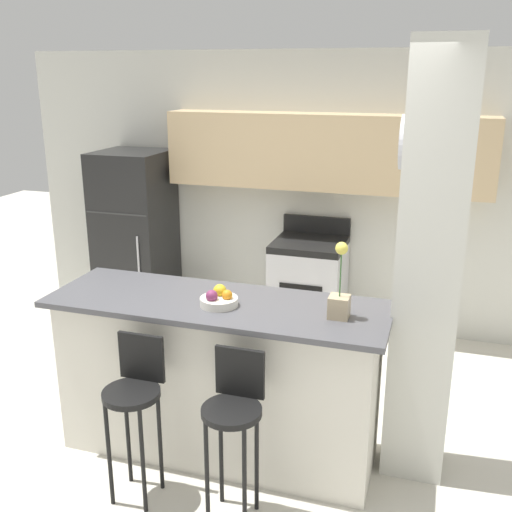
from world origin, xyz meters
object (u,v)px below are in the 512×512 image
Objects in this scene: fruit_bowl at (219,299)px; bar_stool_left at (135,396)px; bar_stool_right at (234,413)px; trash_bin at (179,311)px; stove_range at (308,288)px; orchid_vase at (340,297)px; refrigerator at (136,236)px.

bar_stool_left is at bearing -125.71° from fruit_bowl.
trash_bin is at bearing 121.57° from bar_stool_right.
trash_bin is (-0.75, 2.17, -0.45)m from bar_stool_left.
stove_range is 1.24m from trash_bin.
fruit_bowl is (-0.71, -0.04, -0.08)m from orchid_vase.
orchid_vase is at bearing -72.74° from stove_range.
bar_stool_left is at bearing -61.77° from refrigerator.
bar_stool_right is at bearing -86.47° from stove_range.
refrigerator reaches higher than orchid_vase.
bar_stool_right is 4.29× the size of fruit_bowl.
orchid_vase is at bearing 25.74° from bar_stool_left.
stove_range is 2.48m from bar_stool_left.
refrigerator is 1.70× the size of bar_stool_left.
stove_range is at bearing 79.85° from bar_stool_left.
orchid_vase reaches higher than stove_range.
bar_stool_right is at bearing -61.20° from fruit_bowl.
refrigerator is 1.70× the size of bar_stool_right.
refrigerator is at bearing 156.97° from trash_bin.
fruit_bowl is at bearing 118.80° from bar_stool_right.
orchid_vase is (2.33, -1.90, 0.34)m from refrigerator.
refrigerator reaches higher than stove_range.
fruit_bowl is at bearing -176.92° from orchid_vase.
stove_range is 1.11× the size of bar_stool_right.
refrigerator reaches higher than bar_stool_left.
stove_range is (1.73, 0.04, -0.36)m from refrigerator.
refrigerator is 0.86m from trash_bin.
fruit_bowl is 0.59× the size of trash_bin.
refrigerator is 1.76m from stove_range.
bar_stool_right is (1.88, -2.40, -0.19)m from refrigerator.
orchid_vase is (1.04, 0.50, 0.53)m from bar_stool_left.
stove_range is 2.15m from orchid_vase.
fruit_bowl is (0.33, 0.46, 0.44)m from bar_stool_left.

